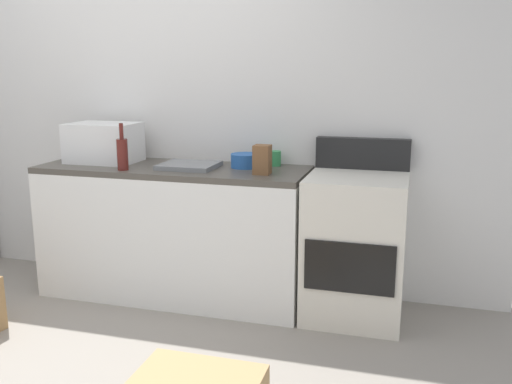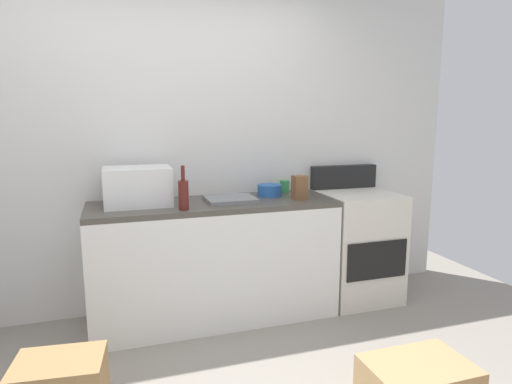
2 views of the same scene
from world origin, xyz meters
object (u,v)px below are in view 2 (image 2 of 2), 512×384
(microwave, at_px, (138,186))
(knife_block, at_px, (299,187))
(mixing_bowl, at_px, (270,190))
(stove_oven, at_px, (356,244))
(wine_bottle, at_px, (183,194))
(coffee_mug, at_px, (285,186))

(microwave, bearing_deg, knife_block, -6.99)
(microwave, height_order, mixing_bowl, microwave)
(stove_oven, relative_size, microwave, 2.39)
(wine_bottle, xyz_separation_m, knife_block, (0.89, 0.11, -0.02))
(microwave, bearing_deg, stove_oven, -1.33)
(microwave, height_order, coffee_mug, microwave)
(stove_oven, distance_m, wine_bottle, 1.58)
(microwave, relative_size, coffee_mug, 4.60)
(microwave, xyz_separation_m, mixing_bowl, (1.01, 0.05, -0.09))
(microwave, bearing_deg, mixing_bowl, 3.10)
(wine_bottle, distance_m, mixing_bowl, 0.79)
(stove_oven, relative_size, knife_block, 6.11)
(knife_block, bearing_deg, microwave, 173.01)
(coffee_mug, distance_m, mixing_bowl, 0.21)
(mixing_bowl, bearing_deg, microwave, -176.90)
(stove_oven, height_order, microwave, microwave)
(knife_block, bearing_deg, wine_bottle, -173.03)
(knife_block, distance_m, mixing_bowl, 0.27)
(wine_bottle, relative_size, knife_block, 1.67)
(coffee_mug, relative_size, mixing_bowl, 0.53)
(coffee_mug, distance_m, knife_block, 0.32)
(wine_bottle, relative_size, mixing_bowl, 1.58)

